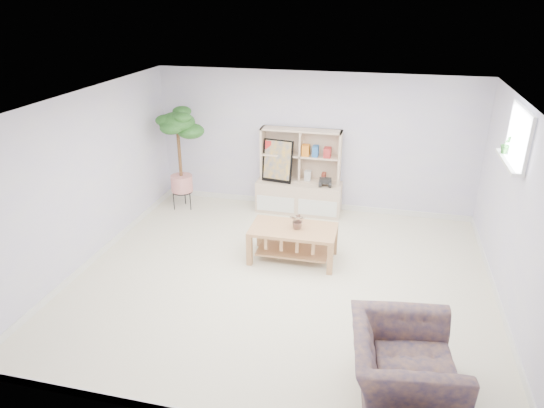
% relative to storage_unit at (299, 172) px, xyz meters
% --- Properties ---
extents(floor, '(5.50, 5.00, 0.01)m').
position_rel_storage_unit_xyz_m(floor, '(0.19, -2.24, -0.73)').
color(floor, beige).
rests_on(floor, ground).
extents(ceiling, '(5.50, 5.00, 0.01)m').
position_rel_storage_unit_xyz_m(ceiling, '(0.19, -2.24, 1.67)').
color(ceiling, white).
rests_on(ceiling, walls).
extents(walls, '(5.51, 5.01, 2.40)m').
position_rel_storage_unit_xyz_m(walls, '(0.19, -2.24, 0.47)').
color(walls, silver).
rests_on(walls, floor).
extents(baseboard, '(5.50, 5.00, 0.10)m').
position_rel_storage_unit_xyz_m(baseboard, '(0.19, -2.24, -0.68)').
color(baseboard, silver).
rests_on(baseboard, floor).
extents(window, '(0.10, 0.98, 0.68)m').
position_rel_storage_unit_xyz_m(window, '(2.92, -1.64, 1.27)').
color(window, white).
rests_on(window, walls).
extents(window_sill, '(0.14, 1.00, 0.04)m').
position_rel_storage_unit_xyz_m(window_sill, '(2.86, -1.64, 0.95)').
color(window_sill, silver).
rests_on(window_sill, walls).
extents(storage_unit, '(1.47, 0.50, 1.47)m').
position_rel_storage_unit_xyz_m(storage_unit, '(0.00, 0.00, 0.00)').
color(storage_unit, '#CDAC8A').
rests_on(storage_unit, floor).
extents(poster, '(0.54, 0.20, 0.74)m').
position_rel_storage_unit_xyz_m(poster, '(-0.38, -0.03, 0.18)').
color(poster, '#FFB114').
rests_on(poster, storage_unit).
extents(toy_truck, '(0.31, 0.23, 0.16)m').
position_rel_storage_unit_xyz_m(toy_truck, '(0.46, -0.07, -0.10)').
color(toy_truck, black).
rests_on(toy_truck, storage_unit).
extents(coffee_table, '(1.22, 0.67, 0.50)m').
position_rel_storage_unit_xyz_m(coffee_table, '(0.23, -1.67, -0.48)').
color(coffee_table, olive).
rests_on(coffee_table, floor).
extents(table_plant, '(0.25, 0.23, 0.25)m').
position_rel_storage_unit_xyz_m(table_plant, '(0.29, -1.67, -0.11)').
color(table_plant, '#246126').
rests_on(table_plant, coffee_table).
extents(floor_tree, '(0.85, 0.85, 1.81)m').
position_rel_storage_unit_xyz_m(floor_tree, '(-2.04, -0.33, 0.17)').
color(floor_tree, '#1A4515').
rests_on(floor_tree, floor).
extents(armchair, '(1.09, 1.22, 0.82)m').
position_rel_storage_unit_xyz_m(armchair, '(1.73, -4.04, -0.32)').
color(armchair, '#1E2349').
rests_on(armchair, floor).
extents(sill_plant, '(0.15, 0.13, 0.24)m').
position_rel_storage_unit_xyz_m(sill_plant, '(2.86, -1.36, 1.09)').
color(sill_plant, '#1A4515').
rests_on(sill_plant, window_sill).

